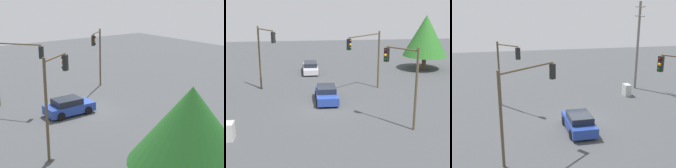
{
  "view_description": "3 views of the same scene",
  "coord_description": "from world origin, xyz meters",
  "views": [
    {
      "loc": [
        14.93,
        23.96,
        10.32
      ],
      "look_at": [
        -1.69,
        1.23,
        2.5
      ],
      "focal_mm": 55.0,
      "sensor_mm": 36.0,
      "label": 1
    },
    {
      "loc": [
        -28.78,
        1.79,
        10.29
      ],
      "look_at": [
        -0.3,
        -1.28,
        2.21
      ],
      "focal_mm": 55.0,
      "sensor_mm": 36.0,
      "label": 2
    },
    {
      "loc": [
        21.19,
        -5.74,
        9.45
      ],
      "look_at": [
        -0.67,
        -1.11,
        3.2
      ],
      "focal_mm": 45.0,
      "sensor_mm": 36.0,
      "label": 3
    }
  ],
  "objects": [
    {
      "name": "traffic_signal_aux",
      "position": [
        -4.87,
        -5.68,
        4.21
      ],
      "size": [
        2.33,
        2.1,
        6.24
      ],
      "rotation": [
        0.0,
        0.0,
        0.72
      ],
      "color": "brown",
      "rests_on": "ground_plane"
    },
    {
      "name": "electrical_cabinet",
      "position": [
        -5.95,
        6.98,
        0.62
      ],
      "size": [
        1.03,
        0.66,
        1.25
      ],
      "primitive_type": "cube",
      "color": "#B2B2AD",
      "rests_on": "ground_plane"
    },
    {
      "name": "traffic_signal_main",
      "position": [
        5.83,
        5.45,
        4.42
      ],
      "size": [
        2.59,
        2.01,
        6.55
      ],
      "rotation": [
        0.0,
        0.0,
        3.77
      ],
      "color": "brown",
      "rests_on": "ground_plane"
    },
    {
      "name": "ground_plane",
      "position": [
        0.0,
        0.0,
        0.0
      ],
      "size": [
        80.0,
        80.0,
        0.0
      ],
      "primitive_type": "plane",
      "color": "#424447"
    },
    {
      "name": "tree_far",
      "position": [
        3.57,
        14.45,
        4.35
      ],
      "size": [
        5.77,
        5.77,
        6.22
      ],
      "color": "brown",
      "rests_on": "ground_plane"
    },
    {
      "name": "traffic_signal_cross",
      "position": [
        4.49,
        -4.71,
        4.18
      ],
      "size": [
        3.13,
        3.84,
        6.02
      ],
      "rotation": [
        0.0,
        0.0,
        2.24
      ],
      "color": "brown",
      "rests_on": "ground_plane"
    },
    {
      "name": "sedan_blue",
      "position": [
        1.65,
        -0.41,
        0.7
      ],
      "size": [
        4.16,
        2.04,
        1.45
      ],
      "rotation": [
        0.0,
        0.0,
        1.57
      ],
      "color": "#233D93",
      "rests_on": "ground_plane"
    }
  ]
}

